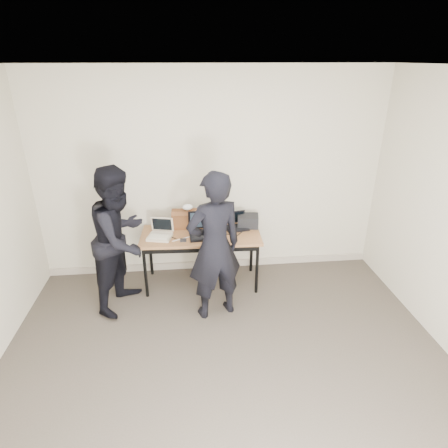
{
  "coord_description": "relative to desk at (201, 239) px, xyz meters",
  "views": [
    {
      "loc": [
        -0.31,
        -2.42,
        2.76
      ],
      "look_at": [
        0.1,
        1.6,
        0.95
      ],
      "focal_mm": 30.0,
      "sensor_mm": 36.0,
      "label": 1
    }
  ],
  "objects": [
    {
      "name": "room",
      "position": [
        0.17,
        -1.83,
        0.69
      ],
      "size": [
        4.6,
        4.6,
        2.8
      ],
      "color": "#443C33",
      "rests_on": "ground"
    },
    {
      "name": "equipment_box",
      "position": [
        0.63,
        0.19,
        0.14
      ],
      "size": [
        0.3,
        0.26,
        0.15
      ],
      "primitive_type": "cube",
      "rotation": [
        0.0,
        0.0,
        -0.15
      ],
      "color": "black",
      "rests_on": "desk"
    },
    {
      "name": "laptop_beige",
      "position": [
        -0.5,
        -0.02,
        0.1
      ],
      "size": [
        0.34,
        0.33,
        0.23
      ],
      "rotation": [
        0.0,
        0.0,
        -0.23
      ],
      "color": "#C2B39B",
      "rests_on": "desk"
    },
    {
      "name": "person_typist",
      "position": [
        0.12,
        -0.63,
        0.2
      ],
      "size": [
        0.73,
        0.59,
        1.73
      ],
      "primitive_type": "imported",
      "rotation": [
        0.0,
        0.0,
        3.45
      ],
      "color": "black",
      "rests_on": "ground"
    },
    {
      "name": "baseboard",
      "position": [
        0.17,
        0.41,
        -0.61
      ],
      "size": [
        4.5,
        0.03,
        0.1
      ],
      "primitive_type": "cube",
      "color": "#A79A8A",
      "rests_on": "ground"
    },
    {
      "name": "person_observer",
      "position": [
        -0.93,
        -0.32,
        0.2
      ],
      "size": [
        0.93,
        1.03,
        1.72
      ],
      "primitive_type": "imported",
      "rotation": [
        0.0,
        0.0,
        1.16
      ],
      "color": "black",
      "rests_on": "ground"
    },
    {
      "name": "laptop_right",
      "position": [
        0.47,
        0.16,
        0.11
      ],
      "size": [
        0.33,
        0.32,
        0.21
      ],
      "rotation": [
        0.0,
        0.0,
        0.19
      ],
      "color": "black",
      "rests_on": "desk"
    },
    {
      "name": "desk",
      "position": [
        0.0,
        0.0,
        0.0
      ],
      "size": [
        1.53,
        0.71,
        0.72
      ],
      "rotation": [
        0.0,
        0.0,
        -0.04
      ],
      "color": "brown",
      "rests_on": "ground"
    },
    {
      "name": "power_brick",
      "position": [
        -0.22,
        -0.17,
        0.07
      ],
      "size": [
        0.08,
        0.05,
        0.03
      ],
      "primitive_type": "cube",
      "rotation": [
        0.0,
        0.0,
        -0.03
      ],
      "color": "black",
      "rests_on": "desk"
    },
    {
      "name": "leather_satchel",
      "position": [
        -0.18,
        0.23,
        0.19
      ],
      "size": [
        0.37,
        0.19,
        0.25
      ],
      "rotation": [
        0.0,
        0.0,
        -0.03
      ],
      "color": "#5C3218",
      "rests_on": "desk"
    },
    {
      "name": "cables",
      "position": [
        0.02,
        -0.04,
        0.06
      ],
      "size": [
        1.16,
        0.32,
        0.01
      ],
      "rotation": [
        0.0,
        0.0,
        -0.01
      ],
      "color": "black",
      "rests_on": "desk"
    },
    {
      "name": "laptop_center",
      "position": [
        0.04,
        -0.0,
        0.12
      ],
      "size": [
        0.39,
        0.38,
        0.29
      ],
      "rotation": [
        0.0,
        0.0,
        0.05
      ],
      "color": "black",
      "rests_on": "desk"
    },
    {
      "name": "tissue",
      "position": [
        -0.15,
        0.23,
        0.34
      ],
      "size": [
        0.14,
        0.11,
        0.08
      ],
      "primitive_type": "ellipsoid",
      "rotation": [
        0.0,
        0.0,
        0.07
      ],
      "color": "white",
      "rests_on": "leather_satchel"
    }
  ]
}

